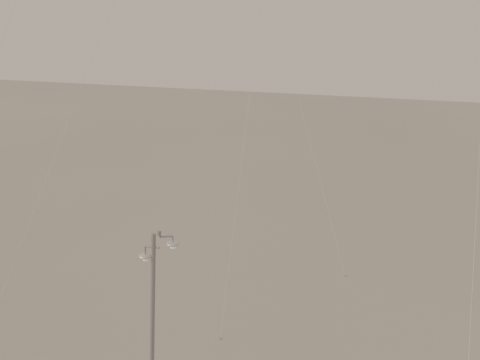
# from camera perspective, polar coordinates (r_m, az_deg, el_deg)

# --- Properties ---
(street_lamp) EXTENTS (1.58, 0.73, 8.75)m
(street_lamp) POSITION_cam_1_polar(r_m,az_deg,el_deg) (27.28, -7.31, -12.23)
(street_lamp) COLOR gray
(street_lamp) RESTS_ON ground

